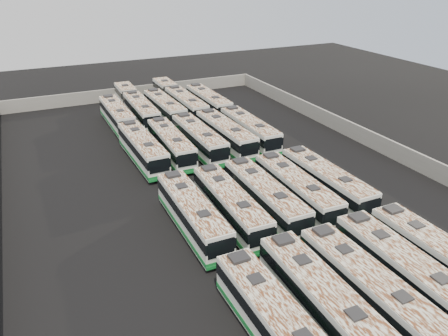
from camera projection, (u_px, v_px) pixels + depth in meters
ground at (218, 182)px, 48.60m from camera, size 140.00×140.00×0.00m
perimeter_wall at (218, 173)px, 48.13m from camera, size 45.20×73.20×2.20m
bus_front_far_left at (277, 324)px, 27.10m from camera, size 2.73×12.39×3.49m
bus_front_left at (324, 303)px, 28.61m from camera, size 2.94×12.96×3.64m
bus_front_center at (368, 289)px, 29.92m from camera, size 2.76×12.66×3.56m
bus_front_right at (405, 273)px, 31.47m from camera, size 2.94×12.89×3.62m
bus_front_far_right at (441, 260)px, 32.85m from camera, size 2.68×12.62×3.56m
bus_midfront_far_left at (193, 214)px, 38.92m from camera, size 2.69×12.49×3.52m
bus_midfront_left at (230, 205)px, 40.29m from camera, size 2.88×12.50×3.51m
bus_midfront_center at (265, 197)px, 41.66m from camera, size 2.82×12.70×3.57m
bus_midfront_right at (296, 190)px, 43.03m from camera, size 2.97×12.61×3.54m
bus_midfront_far_right at (326, 182)px, 44.53m from camera, size 2.78×12.69×3.57m
bus_midback_far_left at (143, 148)px, 52.50m from camera, size 3.00×12.76×3.58m
bus_midback_left at (171, 144)px, 54.00m from camera, size 2.90×12.41×3.48m
bus_midback_center at (199, 139)px, 55.34m from camera, size 2.79×12.71×3.58m
bus_midback_right at (225, 134)px, 56.75m from camera, size 3.04×12.98×3.64m
bus_midback_far_right at (249, 130)px, 58.21m from camera, size 2.75×12.75×3.59m
bus_back_far_left at (117, 115)px, 64.10m from camera, size 2.74×12.37×3.48m
bus_back_left at (136, 105)px, 68.51m from camera, size 2.91×19.55×3.54m
bus_back_center at (165, 108)px, 67.03m from camera, size 2.99×12.68×3.56m
bus_back_right at (179, 99)px, 71.25m from camera, size 2.80×19.77×3.58m
bus_back_far_right at (208, 102)px, 69.80m from camera, size 2.74×12.75×3.59m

